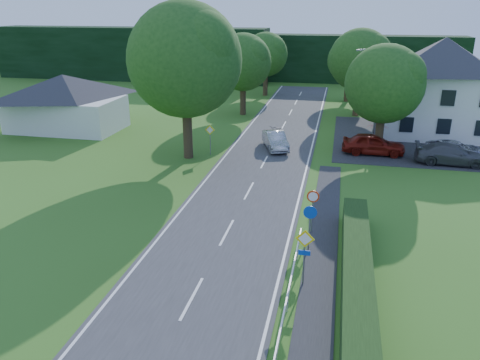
% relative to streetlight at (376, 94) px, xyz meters
% --- Properties ---
extents(road, '(7.00, 80.00, 0.04)m').
position_rel_streetlight_xyz_m(road, '(-8.06, -10.00, -4.44)').
color(road, '#353537').
rests_on(road, ground).
extents(parking_pad, '(14.00, 16.00, 0.04)m').
position_rel_streetlight_xyz_m(parking_pad, '(3.94, 3.00, -4.44)').
color(parking_pad, '#262528').
rests_on(parking_pad, ground).
extents(line_edge_left, '(0.12, 80.00, 0.01)m').
position_rel_streetlight_xyz_m(line_edge_left, '(-11.31, -10.00, -4.42)').
color(line_edge_left, white).
rests_on(line_edge_left, road).
extents(line_edge_right, '(0.12, 80.00, 0.01)m').
position_rel_streetlight_xyz_m(line_edge_right, '(-4.81, -10.00, -4.42)').
color(line_edge_right, white).
rests_on(line_edge_right, road).
extents(line_centre, '(0.12, 80.00, 0.01)m').
position_rel_streetlight_xyz_m(line_centre, '(-8.06, -10.00, -4.42)').
color(line_centre, white).
rests_on(line_centre, road).
extents(tree_main, '(9.40, 9.40, 11.64)m').
position_rel_streetlight_xyz_m(tree_main, '(-14.06, -6.00, 1.36)').
color(tree_main, '#1E4B16').
rests_on(tree_main, ground).
extents(tree_left_far, '(7.00, 7.00, 8.58)m').
position_rel_streetlight_xyz_m(tree_left_far, '(-13.06, 10.00, -0.17)').
color(tree_left_far, '#1E4B16').
rests_on(tree_left_far, ground).
extents(tree_right_far, '(7.40, 7.40, 9.09)m').
position_rel_streetlight_xyz_m(tree_right_far, '(-1.06, 12.00, 0.08)').
color(tree_right_far, '#1E4B16').
rests_on(tree_right_far, ground).
extents(tree_left_back, '(6.60, 6.60, 8.07)m').
position_rel_streetlight_xyz_m(tree_left_back, '(-12.56, 22.00, -0.43)').
color(tree_left_back, '#1E4B16').
rests_on(tree_left_back, ground).
extents(tree_right_back, '(6.20, 6.20, 7.56)m').
position_rel_streetlight_xyz_m(tree_right_back, '(-2.06, 20.00, -0.68)').
color(tree_right_back, '#1E4B16').
rests_on(tree_right_back, ground).
extents(tree_right_mid, '(7.00, 7.00, 8.58)m').
position_rel_streetlight_xyz_m(tree_right_mid, '(0.44, -2.00, -0.17)').
color(tree_right_mid, '#1E4B16').
rests_on(tree_right_mid, ground).
extents(treeline_left, '(44.00, 6.00, 8.00)m').
position_rel_streetlight_xyz_m(treeline_left, '(-36.06, 32.00, -0.46)').
color(treeline_left, black).
rests_on(treeline_left, ground).
extents(treeline_right, '(30.00, 5.00, 7.00)m').
position_rel_streetlight_xyz_m(treeline_right, '(-0.06, 36.00, -0.96)').
color(treeline_right, black).
rests_on(treeline_right, ground).
extents(bungalow_left, '(11.00, 6.50, 5.20)m').
position_rel_streetlight_xyz_m(bungalow_left, '(-28.06, 0.00, -1.75)').
color(bungalow_left, silver).
rests_on(bungalow_left, ground).
extents(house_white, '(10.60, 8.40, 8.60)m').
position_rel_streetlight_xyz_m(house_white, '(5.94, 6.00, -0.06)').
color(house_white, white).
rests_on(house_white, ground).
extents(streetlight, '(2.03, 0.18, 8.00)m').
position_rel_streetlight_xyz_m(streetlight, '(0.00, 0.00, 0.00)').
color(streetlight, slate).
rests_on(streetlight, ground).
extents(sign_priority_right, '(0.78, 0.09, 2.59)m').
position_rel_streetlight_xyz_m(sign_priority_right, '(-3.76, -22.02, -2.67)').
color(sign_priority_right, slate).
rests_on(sign_priority_right, ground).
extents(sign_roundabout, '(0.64, 0.08, 2.37)m').
position_rel_streetlight_xyz_m(sign_roundabout, '(-3.76, -19.02, -2.79)').
color(sign_roundabout, slate).
rests_on(sign_roundabout, ground).
extents(sign_speed_limit, '(0.64, 0.11, 2.37)m').
position_rel_streetlight_xyz_m(sign_speed_limit, '(-3.76, -17.03, -2.70)').
color(sign_speed_limit, slate).
rests_on(sign_speed_limit, ground).
extents(sign_priority_left, '(0.78, 0.09, 2.44)m').
position_rel_streetlight_xyz_m(sign_priority_left, '(-12.56, -5.02, -2.75)').
color(sign_priority_left, slate).
rests_on(sign_priority_left, ground).
extents(moving_car, '(2.88, 4.57, 1.42)m').
position_rel_streetlight_xyz_m(moving_car, '(-7.76, -2.31, -3.71)').
color(moving_car, '#ADACB0').
rests_on(moving_car, road).
extents(motorcycle, '(1.35, 2.08, 1.03)m').
position_rel_streetlight_xyz_m(motorcycle, '(-8.26, 1.42, -3.91)').
color(motorcycle, black).
rests_on(motorcycle, road).
extents(parked_car_red, '(4.88, 2.00, 1.66)m').
position_rel_streetlight_xyz_m(parked_car_red, '(0.06, -2.15, -3.60)').
color(parked_car_red, maroon).
rests_on(parked_car_red, parking_pad).
extents(parked_car_silver_a, '(4.77, 1.72, 1.56)m').
position_rel_streetlight_xyz_m(parked_car_silver_a, '(3.51, 5.65, -3.64)').
color(parked_car_silver_a, '#BCBCC1').
rests_on(parked_car_silver_a, parking_pad).
extents(parked_car_grey, '(5.19, 2.27, 1.49)m').
position_rel_streetlight_xyz_m(parked_car_grey, '(5.58, -3.50, -3.68)').
color(parked_car_grey, '#48494D').
rests_on(parked_car_grey, parking_pad).
extents(parked_car_silver_b, '(4.60, 2.59, 1.21)m').
position_rel_streetlight_xyz_m(parked_car_silver_b, '(6.26, -1.45, -3.82)').
color(parked_car_silver_b, '#A5A4AB').
rests_on(parked_car_silver_b, parking_pad).
extents(parasol, '(2.00, 2.03, 1.71)m').
position_rel_streetlight_xyz_m(parasol, '(0.50, 1.06, -3.57)').
color(parasol, red).
rests_on(parasol, parking_pad).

